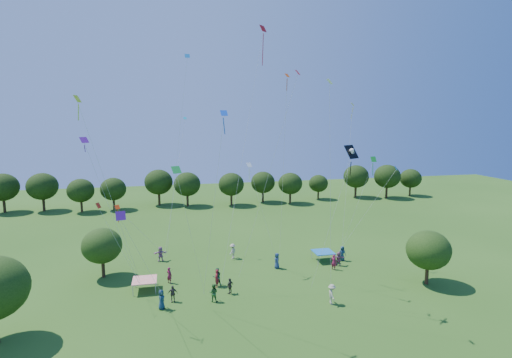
# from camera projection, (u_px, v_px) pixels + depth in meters

# --- Properties ---
(near_tree_north) EXTENTS (3.94, 3.94, 5.10)m
(near_tree_north) POSITION_uv_depth(u_px,v_px,m) (102.00, 246.00, 40.00)
(near_tree_north) COLOR #422B19
(near_tree_north) RESTS_ON ground
(near_tree_east) EXTENTS (4.16, 4.16, 5.29)m
(near_tree_east) POSITION_uv_depth(u_px,v_px,m) (428.00, 250.00, 38.37)
(near_tree_east) COLOR #422B19
(near_tree_east) RESTS_ON ground
(treeline) EXTENTS (88.01, 8.77, 6.77)m
(treeline) POSITION_uv_depth(u_px,v_px,m) (198.00, 184.00, 73.54)
(treeline) COLOR #422B19
(treeline) RESTS_ON ground
(tent_red_stripe) EXTENTS (2.20, 2.20, 1.10)m
(tent_red_stripe) POSITION_uv_depth(u_px,v_px,m) (145.00, 280.00, 37.16)
(tent_red_stripe) COLOR #F4381C
(tent_red_stripe) RESTS_ON ground
(tent_blue) EXTENTS (2.20, 2.20, 1.10)m
(tent_blue) POSITION_uv_depth(u_px,v_px,m) (323.00, 252.00, 44.98)
(tent_blue) COLOR #1A63AA
(tent_blue) RESTS_ON ground
(crowd_person_0) EXTENTS (0.86, 0.50, 1.69)m
(crowd_person_0) POSITION_uv_depth(u_px,v_px,m) (342.00, 253.00, 45.09)
(crowd_person_0) COLOR navy
(crowd_person_0) RESTS_ON ground
(crowd_person_1) EXTENTS (0.45, 0.67, 1.72)m
(crowd_person_1) POSITION_uv_depth(u_px,v_px,m) (217.00, 278.00, 38.04)
(crowd_person_1) COLOR maroon
(crowd_person_1) RESTS_ON ground
(crowd_person_2) EXTENTS (0.88, 0.51, 1.74)m
(crowd_person_2) POSITION_uv_depth(u_px,v_px,m) (217.00, 277.00, 38.37)
(crowd_person_2) COLOR #255639
(crowd_person_2) RESTS_ON ground
(crowd_person_3) EXTENTS (0.67, 1.22, 1.79)m
(crowd_person_3) POSITION_uv_depth(u_px,v_px,m) (332.00, 294.00, 34.47)
(crowd_person_3) COLOR #A6A285
(crowd_person_3) RESTS_ON ground
(crowd_person_4) EXTENTS (0.92, 0.88, 1.49)m
(crowd_person_4) POSITION_uv_depth(u_px,v_px,m) (230.00, 286.00, 36.56)
(crowd_person_4) COLOR #38332C
(crowd_person_4) RESTS_ON ground
(crowd_person_5) EXTENTS (1.61, 0.73, 1.67)m
(crowd_person_5) POSITION_uv_depth(u_px,v_px,m) (161.00, 254.00, 44.97)
(crowd_person_5) COLOR #A15E97
(crowd_person_5) RESTS_ON ground
(crowd_person_6) EXTENTS (0.62, 0.91, 1.68)m
(crowd_person_6) POSITION_uv_depth(u_px,v_px,m) (161.00, 299.00, 33.61)
(crowd_person_6) COLOR navy
(crowd_person_6) RESTS_ON ground
(crowd_person_7) EXTENTS (0.69, 0.74, 1.68)m
(crowd_person_7) POSITION_uv_depth(u_px,v_px,m) (334.00, 262.00, 42.39)
(crowd_person_7) COLOR maroon
(crowd_person_7) RESTS_ON ground
(crowd_person_8) EXTENTS (0.89, 0.66, 1.60)m
(crowd_person_8) POSITION_uv_depth(u_px,v_px,m) (214.00, 293.00, 34.99)
(crowd_person_8) COLOR #2C632A
(crowd_person_8) RESTS_ON ground
(crowd_person_9) EXTENTS (1.11, 1.20, 1.74)m
(crowd_person_9) POSITION_uv_depth(u_px,v_px,m) (233.00, 251.00, 45.78)
(crowd_person_9) COLOR #B5A691
(crowd_person_9) RESTS_ON ground
(crowd_person_10) EXTENTS (0.89, 0.43, 1.50)m
(crowd_person_10) POSITION_uv_depth(u_px,v_px,m) (173.00, 294.00, 34.93)
(crowd_person_10) COLOR #463D38
(crowd_person_10) RESTS_ON ground
(crowd_person_11) EXTENTS (1.53, 0.74, 1.57)m
(crowd_person_11) POSITION_uv_depth(u_px,v_px,m) (338.00, 259.00, 43.56)
(crowd_person_11) COLOR #99597A
(crowd_person_11) RESTS_ON ground
(crowd_person_12) EXTENTS (0.48, 0.85, 1.69)m
(crowd_person_12) POSITION_uv_depth(u_px,v_px,m) (277.00, 261.00, 42.75)
(crowd_person_12) COLOR navy
(crowd_person_12) RESTS_ON ground
(crowd_person_13) EXTENTS (0.71, 0.69, 1.61)m
(crowd_person_13) POSITION_uv_depth(u_px,v_px,m) (169.00, 275.00, 38.91)
(crowd_person_13) COLOR maroon
(crowd_person_13) RESTS_ON ground
(pirate_kite) EXTENTS (3.38, 2.05, 12.50)m
(pirate_kite) POSITION_uv_depth(u_px,v_px,m) (351.00, 154.00, 32.26)
(pirate_kite) COLOR black
(red_high_kite) EXTENTS (5.55, 5.97, 23.59)m
(red_high_kite) POSITION_uv_depth(u_px,v_px,m) (256.00, 73.00, 38.12)
(red_high_kite) COLOR red
(small_kite_0) EXTENTS (5.07, 2.42, 18.70)m
(small_kite_0) POSITION_uv_depth(u_px,v_px,m) (281.00, 131.00, 34.52)
(small_kite_0) COLOR red
(small_kite_1) EXTENTS (4.78, 2.24, 6.28)m
(small_kite_1) POSITION_uv_depth(u_px,v_px,m) (125.00, 217.00, 39.56)
(small_kite_1) COLOR #FF3C0D
(small_kite_2) EXTENTS (1.78, 2.05, 16.42)m
(small_kite_2) POSITION_uv_depth(u_px,v_px,m) (350.00, 139.00, 45.33)
(small_kite_2) COLOR yellow
(small_kite_3) EXTENTS (2.52, 5.16, 11.48)m
(small_kite_3) POSITION_uv_depth(u_px,v_px,m) (182.00, 197.00, 27.83)
(small_kite_3) COLOR #18842F
(small_kite_4) EXTENTS (3.03, 0.93, 21.21)m
(small_kite_4) POSITION_uv_depth(u_px,v_px,m) (181.00, 115.00, 41.38)
(small_kite_4) COLOR #126AB5
(small_kite_5) EXTENTS (4.45, 1.56, 13.09)m
(small_kite_5) POSITION_uv_depth(u_px,v_px,m) (93.00, 164.00, 34.18)
(small_kite_5) COLOR #581685
(small_kite_6) EXTENTS (0.77, 0.55, 17.55)m
(small_kite_6) POSITION_uv_depth(u_px,v_px,m) (330.00, 141.00, 30.14)
(small_kite_6) COLOR white
(small_kite_7) EXTENTS (4.14, 4.66, 10.15)m
(small_kite_7) POSITION_uv_depth(u_px,v_px,m) (379.00, 194.00, 39.16)
(small_kite_7) COLOR #0D85CB
(small_kite_8) EXTENTS (3.11, 1.41, 7.78)m
(small_kite_8) POSITION_uv_depth(u_px,v_px,m) (106.00, 221.00, 33.31)
(small_kite_8) COLOR red
(small_kite_9) EXTENTS (0.81, 4.02, 18.67)m
(small_kite_9) POSITION_uv_depth(u_px,v_px,m) (285.00, 131.00, 37.73)
(small_kite_9) COLOR #D24D0B
(small_kite_10) EXTENTS (3.91, 3.73, 16.37)m
(small_kite_10) POSITION_uv_depth(u_px,v_px,m) (91.00, 140.00, 30.83)
(small_kite_10) COLOR #BBE514
(small_kite_11) EXTENTS (2.57, 2.55, 10.66)m
(small_kite_11) POSITION_uv_depth(u_px,v_px,m) (369.00, 173.00, 42.65)
(small_kite_11) COLOR #1B962A
(small_kite_12) EXTENTS (1.61, 4.34, 15.21)m
(small_kite_12) POSITION_uv_depth(u_px,v_px,m) (219.00, 162.00, 28.99)
(small_kite_12) COLOR blue
(small_kite_13) EXTENTS (2.79, 5.11, 8.42)m
(small_kite_13) POSITION_uv_depth(u_px,v_px,m) (127.00, 229.00, 27.85)
(small_kite_13) COLOR #561687
(small_kite_14) EXTENTS (3.15, 0.56, 10.17)m
(small_kite_14) POSITION_uv_depth(u_px,v_px,m) (253.00, 181.00, 41.09)
(small_kite_14) COLOR white
(small_kite_15) EXTENTS (3.01, 5.64, 14.83)m
(small_kite_15) POSITION_uv_depth(u_px,v_px,m) (178.00, 162.00, 44.96)
(small_kite_15) COLOR #0DA5C7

